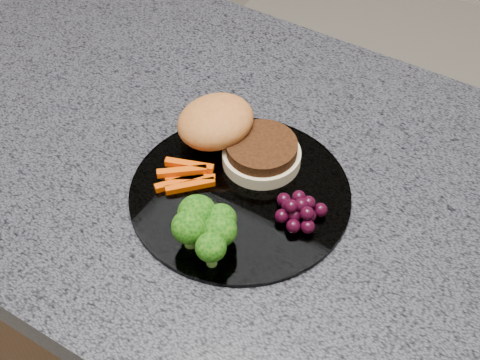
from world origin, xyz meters
name	(u,v)px	position (x,y,z in m)	size (l,w,h in m)	color
countertop	(299,203)	(0.00, 0.00, 0.88)	(1.20, 0.60, 0.04)	#4C4D56
plate	(240,193)	(-0.06, -0.04, 0.90)	(0.26, 0.26, 0.01)	white
burger	(232,135)	(-0.10, 0.01, 0.93)	(0.17, 0.10, 0.05)	beige
carrot_sticks	(186,176)	(-0.12, -0.06, 0.91)	(0.07, 0.07, 0.02)	#E64A03
broccoli	(205,226)	(-0.05, -0.12, 0.93)	(0.07, 0.07, 0.05)	#629C39
grape_bunch	(299,210)	(0.02, -0.04, 0.92)	(0.06, 0.05, 0.03)	black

